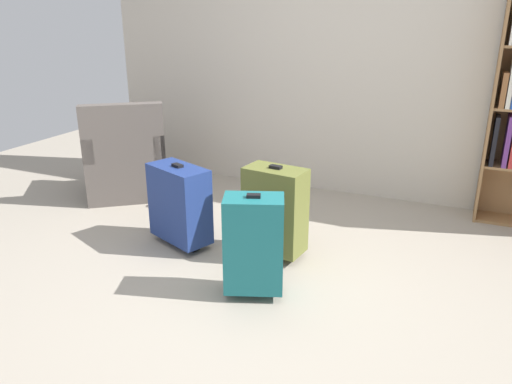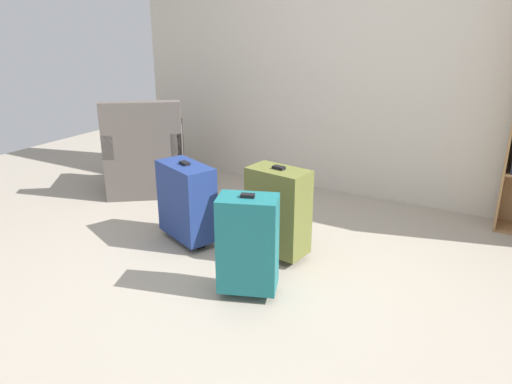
{
  "view_description": "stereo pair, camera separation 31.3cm",
  "coord_description": "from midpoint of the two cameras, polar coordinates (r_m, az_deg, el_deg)",
  "views": [
    {
      "loc": [
        1.03,
        -2.4,
        1.62
      ],
      "look_at": [
        -0.15,
        0.3,
        0.55
      ],
      "focal_mm": 34.62,
      "sensor_mm": 36.0,
      "label": 1
    },
    {
      "loc": [
        1.31,
        -2.26,
        1.62
      ],
      "look_at": [
        -0.15,
        0.3,
        0.55
      ],
      "focal_mm": 34.62,
      "sensor_mm": 36.0,
      "label": 2
    }
  ],
  "objects": [
    {
      "name": "ground_plane",
      "position": [
        3.07,
        2.68,
        -11.92
      ],
      "size": [
        8.54,
        8.54,
        0.0
      ],
      "primitive_type": "plane",
      "color": "#9E9384"
    },
    {
      "name": "back_wall",
      "position": [
        4.58,
        15.4,
        15.23
      ],
      "size": [
        4.88,
        0.1,
        2.6
      ],
      "primitive_type": "cube",
      "color": "beige",
      "rests_on": "ground"
    },
    {
      "name": "armchair",
      "position": [
        4.8,
        -10.73,
        3.8
      ],
      "size": [
        0.98,
        0.98,
        0.9
      ],
      "color": "#59514C",
      "rests_on": "ground"
    },
    {
      "name": "mug",
      "position": [
        4.48,
        -7.18,
        -0.77
      ],
      "size": [
        0.12,
        0.08,
        0.1
      ],
      "color": "white",
      "rests_on": "ground"
    },
    {
      "name": "suitcase_olive",
      "position": [
        3.39,
        5.22,
        -2.22
      ],
      "size": [
        0.44,
        0.28,
        0.67
      ],
      "color": "brown",
      "rests_on": "ground"
    },
    {
      "name": "suitcase_navy_blue",
      "position": [
        3.64,
        -5.59,
        -1.04
      ],
      "size": [
        0.53,
        0.4,
        0.62
      ],
      "color": "navy",
      "rests_on": "ground"
    },
    {
      "name": "suitcase_teal",
      "position": [
        2.92,
        2.12,
        -6.08
      ],
      "size": [
        0.4,
        0.33,
        0.65
      ],
      "color": "#19666B",
      "rests_on": "ground"
    }
  ]
}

